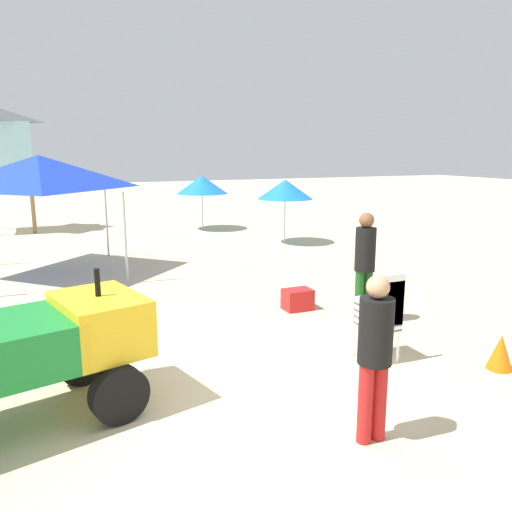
{
  "coord_description": "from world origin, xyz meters",
  "views": [
    {
      "loc": [
        -1.84,
        -4.93,
        2.72
      ],
      "look_at": [
        1.49,
        2.84,
        0.95
      ],
      "focal_mm": 35.51,
      "sensor_mm": 36.0,
      "label": 1
    }
  ],
  "objects_px": {
    "beach_umbrella_mid": "(202,185)",
    "cooler_box": "(298,299)",
    "lifeguard_near_left": "(365,260)",
    "lifeguard_near_center": "(375,349)",
    "lifeguard_tower": "(2,143)",
    "beach_umbrella_far": "(285,189)",
    "stacked_plastic_chairs": "(381,311)",
    "popup_canopy": "(39,172)",
    "traffic_cone_near": "(500,352)",
    "utility_cart": "(21,351)"
  },
  "relations": [
    {
      "from": "beach_umbrella_mid",
      "to": "cooler_box",
      "type": "height_order",
      "value": "beach_umbrella_mid"
    },
    {
      "from": "lifeguard_near_left",
      "to": "lifeguard_near_center",
      "type": "height_order",
      "value": "lifeguard_near_left"
    },
    {
      "from": "beach_umbrella_mid",
      "to": "lifeguard_near_center",
      "type": "bearing_deg",
      "value": -100.53
    },
    {
      "from": "lifeguard_near_left",
      "to": "beach_umbrella_mid",
      "type": "bearing_deg",
      "value": 86.75
    },
    {
      "from": "lifeguard_tower",
      "to": "beach_umbrella_far",
      "type": "xyz_separation_m",
      "value": [
        7.65,
        -5.72,
        -1.36
      ]
    },
    {
      "from": "lifeguard_near_left",
      "to": "beach_umbrella_mid",
      "type": "xyz_separation_m",
      "value": [
        0.6,
        10.47,
        0.53
      ]
    },
    {
      "from": "lifeguard_near_center",
      "to": "beach_umbrella_mid",
      "type": "relative_size",
      "value": 0.87
    },
    {
      "from": "stacked_plastic_chairs",
      "to": "lifeguard_near_center",
      "type": "relative_size",
      "value": 0.74
    },
    {
      "from": "popup_canopy",
      "to": "beach_umbrella_mid",
      "type": "height_order",
      "value": "popup_canopy"
    },
    {
      "from": "traffic_cone_near",
      "to": "stacked_plastic_chairs",
      "type": "bearing_deg",
      "value": 147.74
    },
    {
      "from": "traffic_cone_near",
      "to": "cooler_box",
      "type": "distance_m",
      "value": 3.41
    },
    {
      "from": "popup_canopy",
      "to": "traffic_cone_near",
      "type": "relative_size",
      "value": 6.75
    },
    {
      "from": "lifeguard_tower",
      "to": "lifeguard_near_center",
      "type": "bearing_deg",
      "value": -76.43
    },
    {
      "from": "popup_canopy",
      "to": "beach_umbrella_mid",
      "type": "bearing_deg",
      "value": 43.75
    },
    {
      "from": "popup_canopy",
      "to": "beach_umbrella_mid",
      "type": "distance_m",
      "value": 7.19
    },
    {
      "from": "utility_cart",
      "to": "beach_umbrella_far",
      "type": "bearing_deg",
      "value": 49.54
    },
    {
      "from": "lifeguard_near_center",
      "to": "stacked_plastic_chairs",
      "type": "bearing_deg",
      "value": 51.15
    },
    {
      "from": "lifeguard_near_left",
      "to": "beach_umbrella_mid",
      "type": "height_order",
      "value": "beach_umbrella_mid"
    },
    {
      "from": "lifeguard_near_center",
      "to": "beach_umbrella_far",
      "type": "xyz_separation_m",
      "value": [
        3.91,
        9.75,
        0.68
      ]
    },
    {
      "from": "beach_umbrella_mid",
      "to": "utility_cart",
      "type": "bearing_deg",
      "value": -115.18
    },
    {
      "from": "stacked_plastic_chairs",
      "to": "beach_umbrella_mid",
      "type": "height_order",
      "value": "beach_umbrella_mid"
    },
    {
      "from": "beach_umbrella_mid",
      "to": "stacked_plastic_chairs",
      "type": "bearing_deg",
      "value": -96.15
    },
    {
      "from": "lifeguard_near_center",
      "to": "traffic_cone_near",
      "type": "height_order",
      "value": "lifeguard_near_center"
    },
    {
      "from": "lifeguard_near_left",
      "to": "beach_umbrella_mid",
      "type": "relative_size",
      "value": 0.95
    },
    {
      "from": "utility_cart",
      "to": "lifeguard_tower",
      "type": "distance_m",
      "value": 14.04
    },
    {
      "from": "beach_umbrella_far",
      "to": "cooler_box",
      "type": "distance_m",
      "value": 6.6
    },
    {
      "from": "utility_cart",
      "to": "beach_umbrella_far",
      "type": "relative_size",
      "value": 1.46
    },
    {
      "from": "stacked_plastic_chairs",
      "to": "lifeguard_tower",
      "type": "height_order",
      "value": "lifeguard_tower"
    },
    {
      "from": "utility_cart",
      "to": "lifeguard_near_left",
      "type": "height_order",
      "value": "lifeguard_near_left"
    },
    {
      "from": "beach_umbrella_far",
      "to": "lifeguard_tower",
      "type": "bearing_deg",
      "value": 143.2
    },
    {
      "from": "popup_canopy",
      "to": "lifeguard_tower",
      "type": "bearing_deg",
      "value": 98.36
    },
    {
      "from": "utility_cart",
      "to": "lifeguard_tower",
      "type": "bearing_deg",
      "value": 92.95
    },
    {
      "from": "lifeguard_near_center",
      "to": "beach_umbrella_mid",
      "type": "height_order",
      "value": "beach_umbrella_mid"
    },
    {
      "from": "lifeguard_near_left",
      "to": "popup_canopy",
      "type": "height_order",
      "value": "popup_canopy"
    },
    {
      "from": "lifeguard_near_center",
      "to": "traffic_cone_near",
      "type": "distance_m",
      "value": 2.65
    },
    {
      "from": "stacked_plastic_chairs",
      "to": "traffic_cone_near",
      "type": "distance_m",
      "value": 1.56
    },
    {
      "from": "lifeguard_near_center",
      "to": "popup_canopy",
      "type": "distance_m",
      "value": 8.89
    },
    {
      "from": "beach_umbrella_far",
      "to": "cooler_box",
      "type": "bearing_deg",
      "value": -114.35
    },
    {
      "from": "utility_cart",
      "to": "lifeguard_near_left",
      "type": "xyz_separation_m",
      "value": [
        4.9,
        1.22,
        0.25
      ]
    },
    {
      "from": "beach_umbrella_mid",
      "to": "beach_umbrella_far",
      "type": "bearing_deg",
      "value": -68.0
    },
    {
      "from": "lifeguard_near_center",
      "to": "lifeguard_tower",
      "type": "relative_size",
      "value": 0.4
    },
    {
      "from": "lifeguard_near_left",
      "to": "lifeguard_tower",
      "type": "height_order",
      "value": "lifeguard_tower"
    },
    {
      "from": "cooler_box",
      "to": "beach_umbrella_mid",
      "type": "bearing_deg",
      "value": 82.65
    },
    {
      "from": "utility_cart",
      "to": "cooler_box",
      "type": "relative_size",
      "value": 5.66
    },
    {
      "from": "stacked_plastic_chairs",
      "to": "beach_umbrella_mid",
      "type": "xyz_separation_m",
      "value": [
        1.27,
        11.82,
        0.86
      ]
    },
    {
      "from": "stacked_plastic_chairs",
      "to": "lifeguard_near_center",
      "type": "bearing_deg",
      "value": -128.85
    },
    {
      "from": "popup_canopy",
      "to": "stacked_plastic_chairs",
      "type": "bearing_deg",
      "value": -60.51
    },
    {
      "from": "popup_canopy",
      "to": "beach_umbrella_far",
      "type": "bearing_deg",
      "value": 11.85
    },
    {
      "from": "lifeguard_near_left",
      "to": "beach_umbrella_far",
      "type": "relative_size",
      "value": 0.94
    },
    {
      "from": "cooler_box",
      "to": "traffic_cone_near",
      "type": "bearing_deg",
      "value": -69.36
    }
  ]
}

